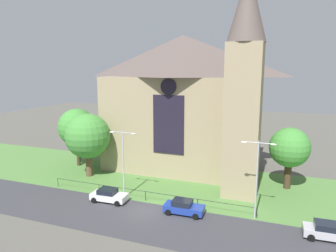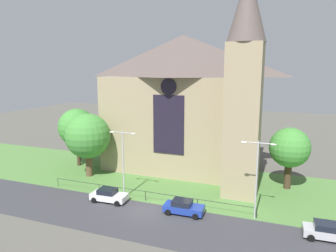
% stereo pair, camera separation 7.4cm
% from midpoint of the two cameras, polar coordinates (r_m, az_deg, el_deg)
% --- Properties ---
extents(ground, '(160.00, 160.00, 0.00)m').
position_cam_midpoint_polar(ground, '(43.50, 1.50, -9.94)').
color(ground, '#56544C').
extents(road_asphalt, '(120.00, 8.00, 0.01)m').
position_cam_midpoint_polar(road_asphalt, '(33.31, -5.56, -16.58)').
color(road_asphalt, '#38383D').
rests_on(road_asphalt, ground).
extents(grass_verge, '(120.00, 20.00, 0.01)m').
position_cam_midpoint_polar(grass_verge, '(41.73, 0.59, -10.83)').
color(grass_verge, '#517F3D').
rests_on(grass_verge, ground).
extents(church_building, '(23.20, 16.20, 26.00)m').
position_cam_midpoint_polar(church_building, '(46.50, 3.29, 4.38)').
color(church_building, tan).
rests_on(church_building, ground).
extents(iron_railing, '(25.09, 0.07, 1.13)m').
position_cam_midpoint_polar(iron_railing, '(37.09, -4.20, -12.06)').
color(iron_railing, black).
rests_on(iron_railing, ground).
extents(tree_right_far, '(5.03, 5.03, 7.91)m').
position_cam_midpoint_polar(tree_right_far, '(42.17, 21.26, -3.75)').
color(tree_right_far, '#423021').
rests_on(tree_right_far, ground).
extents(tree_left_near, '(6.31, 6.31, 9.01)m').
position_cam_midpoint_polar(tree_left_near, '(45.27, -14.50, -1.81)').
color(tree_left_near, brown).
rests_on(tree_left_near, ground).
extents(tree_left_far, '(5.82, 5.82, 9.08)m').
position_cam_midpoint_polar(tree_left_far, '(50.70, -16.32, -0.25)').
color(tree_left_far, '#423021').
rests_on(tree_left_far, ground).
extents(streetlamp_near, '(3.37, 0.26, 8.10)m').
position_cam_midpoint_polar(streetlamp_near, '(36.83, -8.28, -5.37)').
color(streetlamp_near, '#B2B2B7').
rests_on(streetlamp_near, ground).
extents(streetlamp_far, '(3.37, 0.26, 8.14)m').
position_cam_midpoint_polar(streetlamp_far, '(32.59, 15.89, -7.70)').
color(streetlamp_far, '#B2B2B7').
rests_on(streetlamp_far, ground).
extents(parked_car_white, '(4.28, 2.19, 1.51)m').
position_cam_midpoint_polar(parked_car_white, '(37.47, -10.81, -12.32)').
color(parked_car_white, silver).
rests_on(parked_car_white, ground).
extents(parked_car_blue, '(4.25, 2.13, 1.51)m').
position_cam_midpoint_polar(parked_car_blue, '(34.02, 2.80, -14.56)').
color(parked_car_blue, '#1E3899').
rests_on(parked_car_blue, ground).
extents(parked_car_silver, '(4.26, 2.15, 1.51)m').
position_cam_midpoint_polar(parked_car_silver, '(32.82, 27.08, -16.72)').
color(parked_car_silver, '#B7B7BC').
rests_on(parked_car_silver, ground).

